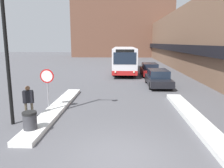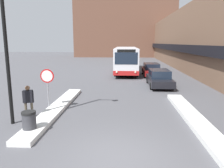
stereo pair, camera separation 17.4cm
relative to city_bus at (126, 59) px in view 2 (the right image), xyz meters
name	(u,v)px [view 2 (the right image)]	position (x,y,z in m)	size (l,w,h in m)	color
ground_plane	(117,157)	(-0.33, -21.42, -1.69)	(160.00, 160.00, 0.00)	#515156
building_row_right	(198,40)	(9.64, 2.58, 2.44)	(5.50, 60.00, 8.28)	brown
building_backdrop_far	(125,28)	(-0.33, 31.80, 5.88)	(26.00, 8.00, 15.13)	brown
snow_bank_left	(57,108)	(-3.93, -16.43, -1.59)	(0.90, 9.08, 0.21)	silver
snow_bank_right	(194,118)	(3.27, -17.72, -1.57)	(0.90, 8.78, 0.24)	silver
city_bus	(126,59)	(0.00, 0.00, 0.00)	(2.67, 12.12, 3.11)	silver
parked_car_front	(159,78)	(2.87, -9.23, -0.97)	(1.88, 4.65, 1.44)	black
parked_car_middle	(151,70)	(2.87, -3.28, -0.96)	(1.85, 4.85, 1.44)	maroon
stop_sign	(47,81)	(-4.38, -16.47, -0.01)	(0.76, 0.08, 2.32)	gray
street_lamp	(10,26)	(-5.09, -18.66, 2.74)	(1.46, 0.36, 7.27)	black
pedestrian	(28,99)	(-4.87, -17.91, -0.68)	(0.54, 0.27, 1.67)	brown
trash_bin	(29,122)	(-4.06, -19.70, -1.21)	(0.59, 0.59, 0.95)	#38383D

